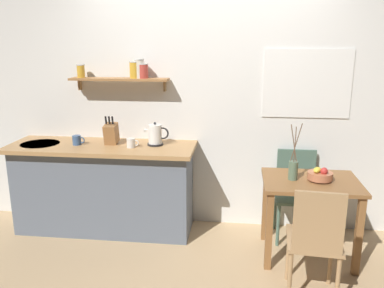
{
  "coord_description": "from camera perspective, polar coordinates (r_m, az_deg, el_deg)",
  "views": [
    {
      "loc": [
        0.33,
        -3.37,
        1.9
      ],
      "look_at": [
        -0.1,
        0.25,
        0.95
      ],
      "focal_mm": 37.61,
      "sensor_mm": 36.0,
      "label": 1
    }
  ],
  "objects": [
    {
      "name": "knife_block",
      "position": [
        4.01,
        -11.39,
        1.5
      ],
      "size": [
        0.12,
        0.17,
        0.29
      ],
      "color": "#9E6B3D",
      "rests_on": "kitchen_counter"
    },
    {
      "name": "kitchen_counter",
      "position": [
        4.18,
        -12.31,
        -5.96
      ],
      "size": [
        1.83,
        0.63,
        0.9
      ],
      "color": "slate",
      "rests_on": "ground_plane"
    },
    {
      "name": "back_wall",
      "position": [
        4.06,
        4.97,
        6.77
      ],
      "size": [
        6.8,
        0.11,
        2.7
      ],
      "color": "white",
      "rests_on": "ground_plane"
    },
    {
      "name": "coffee_mug_spare",
      "position": [
        3.87,
        -8.61,
        0.14
      ],
      "size": [
        0.12,
        0.08,
        0.09
      ],
      "color": "white",
      "rests_on": "kitchen_counter"
    },
    {
      "name": "ground_plane",
      "position": [
        3.88,
        1.06,
        -14.69
      ],
      "size": [
        14.0,
        14.0,
        0.0
      ],
      "primitive_type": "plane",
      "color": "tan"
    },
    {
      "name": "dining_table",
      "position": [
        3.69,
        16.4,
        -6.97
      ],
      "size": [
        0.82,
        0.63,
        0.72
      ],
      "color": "brown",
      "rests_on": "ground_plane"
    },
    {
      "name": "dining_chair_near",
      "position": [
        3.09,
        17.04,
        -12.74
      ],
      "size": [
        0.42,
        0.46,
        0.92
      ],
      "color": "tan",
      "rests_on": "ground_plane"
    },
    {
      "name": "twig_vase",
      "position": [
        3.59,
        14.16,
        -3.45
      ],
      "size": [
        0.09,
        0.08,
        0.5
      ],
      "color": "#567056",
      "rests_on": "dining_table"
    },
    {
      "name": "fruit_bowl",
      "position": [
        3.63,
        17.7,
        -4.21
      ],
      "size": [
        0.21,
        0.21,
        0.13
      ],
      "color": "#BC704C",
      "rests_on": "dining_table"
    },
    {
      "name": "electric_kettle",
      "position": [
        3.92,
        -5.21,
        1.28
      ],
      "size": [
        0.24,
        0.15,
        0.23
      ],
      "color": "black",
      "rests_on": "kitchen_counter"
    },
    {
      "name": "wall_shelf",
      "position": [
        4.03,
        -9.33,
        9.77
      ],
      "size": [
        0.98,
        0.2,
        0.32
      ],
      "color": "#9E6B3D"
    },
    {
      "name": "coffee_mug_by_sink",
      "position": [
        4.08,
        -15.98,
        0.53
      ],
      "size": [
        0.12,
        0.08,
        0.09
      ],
      "color": "#3D5B89",
      "rests_on": "kitchen_counter"
    },
    {
      "name": "dining_chair_far",
      "position": [
        4.08,
        14.59,
        -6.22
      ],
      "size": [
        0.43,
        0.42,
        0.85
      ],
      "color": "#4C6B5B",
      "rests_on": "ground_plane"
    }
  ]
}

